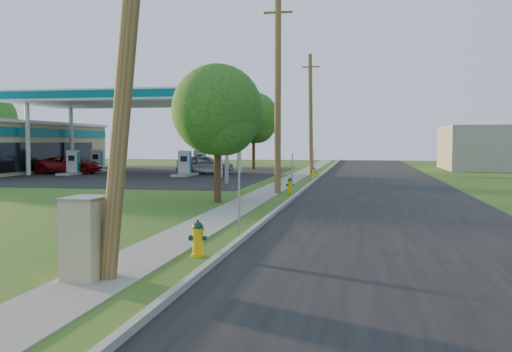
{
  "coord_description": "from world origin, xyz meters",
  "views": [
    {
      "loc": [
        3.48,
        -10.67,
        2.53
      ],
      "look_at": [
        0.0,
        8.0,
        1.4
      ],
      "focal_mm": 40.0,
      "sensor_mm": 36.0,
      "label": 1
    }
  ],
  "objects": [
    {
      "name": "ground_plane",
      "position": [
        0.0,
        0.0,
        0.0
      ],
      "size": [
        140.0,
        140.0,
        0.0
      ],
      "primitive_type": "plane",
      "color": "#1C4715",
      "rests_on": "ground"
    },
    {
      "name": "road",
      "position": [
        4.5,
        10.0,
        0.01
      ],
      "size": [
        8.0,
        120.0,
        0.02
      ],
      "primitive_type": "cube",
      "color": "black",
      "rests_on": "ground"
    },
    {
      "name": "curb",
      "position": [
        0.5,
        10.0,
        0.07
      ],
      "size": [
        0.15,
        120.0,
        0.15
      ],
      "primitive_type": "cube",
      "color": "gray",
      "rests_on": "ground"
    },
    {
      "name": "sidewalk",
      "position": [
        -1.25,
        10.0,
        0.01
      ],
      "size": [
        1.5,
        120.0,
        0.03
      ],
      "primitive_type": "cube",
      "color": "gray",
      "rests_on": "ground"
    },
    {
      "name": "forecourt",
      "position": [
        -16.0,
        32.0,
        0.01
      ],
      "size": [
        26.0,
        28.0,
        0.02
      ],
      "primitive_type": "cube",
      "color": "black",
      "rests_on": "ground"
    },
    {
      "name": "utility_pole_near",
      "position": [
        -0.6,
        -1.0,
        4.8
      ],
      "size": [
        1.4,
        0.32,
        9.48
      ],
      "color": "brown",
      "rests_on": "ground"
    },
    {
      "name": "utility_pole_mid",
      "position": [
        -0.6,
        17.0,
        4.95
      ],
      "size": [
        1.4,
        0.32,
        9.8
      ],
      "color": "brown",
      "rests_on": "ground"
    },
    {
      "name": "utility_pole_far",
      "position": [
        -0.6,
        35.0,
        4.8
      ],
      "size": [
        1.4,
        0.32,
        9.5
      ],
      "color": "brown",
      "rests_on": "ground"
    },
    {
      "name": "sign_post_near",
      "position": [
        0.25,
        4.2,
        1.0
      ],
      "size": [
        0.05,
        0.04,
        2.0
      ],
      "primitive_type": "cube",
      "color": "gray",
      "rests_on": "ground"
    },
    {
      "name": "sign_post_mid",
      "position": [
        0.25,
        16.0,
        1.0
      ],
      "size": [
        0.05,
        0.04,
        2.0
      ],
      "primitive_type": "cube",
      "color": "gray",
      "rests_on": "ground"
    },
    {
      "name": "sign_post_far",
      "position": [
        0.25,
        28.2,
        1.0
      ],
      "size": [
        0.05,
        0.04,
        2.0
      ],
      "primitive_type": "cube",
      "color": "gray",
      "rests_on": "ground"
    },
    {
      "name": "gas_canopy",
      "position": [
        -14.0,
        32.0,
        5.9
      ],
      "size": [
        18.18,
        9.18,
        6.4
      ],
      "color": "silver",
      "rests_on": "ground"
    },
    {
      "name": "fuel_pump_nw",
      "position": [
        -18.5,
        30.0,
        0.72
      ],
      "size": [
        1.2,
        3.2,
        1.9
      ],
      "color": "gray",
      "rests_on": "ground"
    },
    {
      "name": "fuel_pump_ne",
      "position": [
        -9.5,
        30.0,
        0.72
      ],
      "size": [
        1.2,
        3.2,
        1.9
      ],
      "color": "gray",
      "rests_on": "ground"
    },
    {
      "name": "fuel_pump_sw",
      "position": [
        -18.5,
        34.0,
        0.72
      ],
      "size": [
        1.2,
        3.2,
        1.9
      ],
      "color": "gray",
      "rests_on": "ground"
    },
    {
      "name": "fuel_pump_se",
      "position": [
        -9.5,
        34.0,
        0.72
      ],
      "size": [
        1.2,
        3.2,
        1.9
      ],
      "color": "gray",
      "rests_on": "ground"
    },
    {
      "name": "price_pylon",
      "position": [
        -4.5,
        22.5,
        5.43
      ],
      "size": [
        0.34,
        2.04,
        6.85
      ],
      "color": "gray",
      "rests_on": "ground"
    },
    {
      "name": "tree_verge",
      "position": [
        -2.4,
        12.47,
        3.73
      ],
      "size": [
        3.82,
        3.82,
        5.8
      ],
      "color": "#3E2919",
      "rests_on": "ground"
    },
    {
      "name": "tree_lot",
      "position": [
        -6.31,
        41.02,
        4.59
      ],
      "size": [
        4.71,
        4.71,
        7.13
      ],
      "color": "#3E2919",
      "rests_on": "ground"
    },
    {
      "name": "hydrant_near",
      "position": [
        -0.07,
        1.39,
        0.4
      ],
      "size": [
        0.41,
        0.37,
        0.81
      ],
      "color": "#E5B40C",
      "rests_on": "ground"
    },
    {
      "name": "hydrant_mid",
      "position": [
        -0.02,
        17.36,
        0.39
      ],
      "size": [
        0.41,
        0.37,
        0.8
      ],
      "color": "#FFB907",
      "rests_on": "ground"
    },
    {
      "name": "hydrant_far",
      "position": [
        0.15,
        29.34,
        0.4
      ],
      "size": [
        0.42,
        0.37,
        0.81
      ],
      "color": "yellow",
      "rests_on": "ground"
    },
    {
      "name": "utility_cabinet",
      "position": [
        -1.5,
        -1.02,
        0.77
      ],
      "size": [
        0.7,
        0.91,
        1.53
      ],
      "color": "tan",
      "rests_on": "ground"
    },
    {
      "name": "car_red",
      "position": [
        -19.44,
        31.16,
        0.72
      ],
      "size": [
        5.54,
        3.27,
        1.44
      ],
      "primitive_type": "imported",
      "rotation": [
        0.0,
        0.0,
        1.75
      ],
      "color": "maroon",
      "rests_on": "ground"
    },
    {
      "name": "car_silver",
      "position": [
        -8.71,
        32.85,
        0.77
      ],
      "size": [
        4.66,
        2.16,
        1.55
      ],
      "primitive_type": "imported",
      "rotation": [
        0.0,
        0.0,
        1.65
      ],
      "color": "#ADAFB5",
      "rests_on": "ground"
    }
  ]
}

